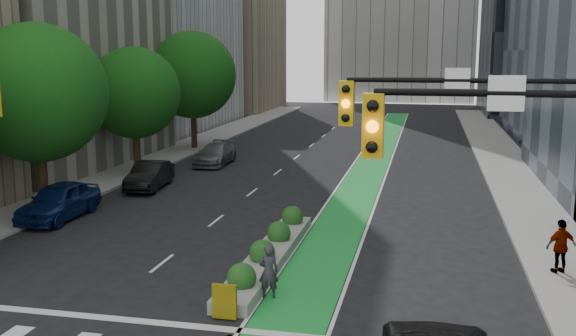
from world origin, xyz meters
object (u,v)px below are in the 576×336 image
at_px(median_planter, 270,251).
at_px(pedestrian_far, 561,246).
at_px(cyclist, 268,272).
at_px(parked_car_left_mid, 149,175).
at_px(parked_car_left_near, 59,201).
at_px(parked_car_left_far, 215,154).

distance_m(median_planter, pedestrian_far, 9.90).
relative_size(median_planter, pedestrian_far, 5.60).
relative_size(median_planter, cyclist, 6.12).
xyz_separation_m(cyclist, parked_car_left_mid, (-10.26, 14.05, -0.10)).
distance_m(cyclist, parked_car_left_mid, 17.40).
distance_m(median_planter, parked_car_left_mid, 14.28).
bearing_deg(pedestrian_far, parked_car_left_near, -33.15).
bearing_deg(cyclist, parked_car_left_mid, -70.04).
height_order(median_planter, pedestrian_far, pedestrian_far).
relative_size(parked_car_left_near, pedestrian_far, 2.65).
bearing_deg(cyclist, median_planter, -92.78).
bearing_deg(parked_car_left_mid, parked_car_left_near, -106.53).
xyz_separation_m(parked_car_left_far, pedestrian_far, (18.27, -18.30, 0.36)).
bearing_deg(parked_car_left_mid, pedestrian_far, -34.12).
bearing_deg(median_planter, parked_car_left_mid, 131.50).
relative_size(parked_car_left_mid, parked_car_left_far, 0.92).
xyz_separation_m(median_planter, pedestrian_far, (9.86, 0.51, 0.69)).
distance_m(parked_car_left_near, parked_car_left_mid, 7.01).
xyz_separation_m(median_planter, parked_car_left_far, (-8.42, 18.81, 0.33)).
relative_size(median_planter, parked_car_left_mid, 2.29).
bearing_deg(cyclist, parked_car_left_near, -48.07).
bearing_deg(parked_car_left_mid, median_planter, -54.83).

